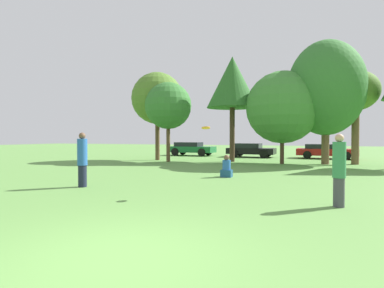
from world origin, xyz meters
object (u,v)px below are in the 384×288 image
object	(u,v)px
tree_0	(157,99)
tree_3	(282,107)
parked_car_red	(325,151)
tree_2	(232,83)
person_catcher	(339,170)
tree_5	(356,92)
person_thrower	(82,159)
parked_car_black	(250,150)
tree_4	(326,88)
bystander_sitting	(227,168)
parked_car_green	(191,148)
tree_1	(168,106)
frisbee	(206,128)

from	to	relation	value
tree_0	tree_3	bearing A→B (deg)	-0.53
parked_car_red	tree_0	bearing A→B (deg)	-149.49
tree_2	tree_3	xyz separation A→B (m)	(3.36, -0.57, -1.87)
person_catcher	parked_car_red	xyz separation A→B (m)	(0.62, 18.05, -0.29)
person_catcher	tree_2	size ratio (longest dim) A/B	0.24
tree_5	parked_car_red	world-z (taller)	tree_5
person_thrower	parked_car_black	world-z (taller)	person_thrower
tree_4	tree_5	xyz separation A→B (m)	(1.74, 0.59, -0.26)
bystander_sitting	tree_3	bearing A→B (deg)	77.23
person_thrower	parked_car_green	bearing A→B (deg)	100.68
person_thrower	bystander_sitting	size ratio (longest dim) A/B	1.96
tree_3	tree_5	xyz separation A→B (m)	(4.28, 1.19, 0.89)
tree_0	person_catcher	bearing A→B (deg)	-47.33
tree_1	parked_car_red	xyz separation A→B (m)	(10.33, 7.07, -3.23)
parked_car_black	parked_car_green	bearing A→B (deg)	179.96
tree_5	tree_4	bearing A→B (deg)	-161.23
person_catcher	tree_5	world-z (taller)	tree_5
tree_1	tree_5	distance (m)	11.99
frisbee	tree_2	xyz separation A→B (m)	(-2.10, 12.25, 3.48)
tree_3	parked_car_green	bearing A→B (deg)	144.33
tree_1	parked_car_green	size ratio (longest dim) A/B	1.26
tree_3	parked_car_green	world-z (taller)	tree_3
tree_3	tree_4	world-z (taller)	tree_4
person_catcher	tree_4	size ratio (longest dim) A/B	0.23
person_thrower	tree_5	distance (m)	16.69
tree_1	parked_car_black	bearing A→B (deg)	56.52
tree_2	tree_3	size ratio (longest dim) A/B	1.24
frisbee	tree_3	distance (m)	11.86
person_catcher	parked_car_green	xyz separation A→B (m)	(-10.75, 18.08, -0.23)
bystander_sitting	tree_5	distance (m)	11.32
parked_car_red	tree_5	bearing A→B (deg)	-70.22
person_thrower	tree_5	world-z (taller)	tree_5
frisbee	tree_5	size ratio (longest dim) A/B	0.04
tree_4	tree_5	bearing A→B (deg)	18.77
tree_5	parked_car_green	size ratio (longest dim) A/B	1.34
person_thrower	person_catcher	bearing A→B (deg)	-0.00
bystander_sitting	tree_1	world-z (taller)	tree_1
tree_1	parked_car_red	size ratio (longest dim) A/B	1.21
tree_2	tree_4	distance (m)	5.95
frisbee	tree_1	xyz separation A→B (m)	(-6.24, 10.71, 1.88)
tree_1	tree_0	bearing A→B (deg)	142.46
parked_car_red	tree_3	bearing A→B (deg)	-111.62
person_thrower	bystander_sitting	world-z (taller)	person_thrower
frisbee	tree_4	bearing A→B (deg)	72.79
parked_car_green	parked_car_red	size ratio (longest dim) A/B	0.96
tree_4	bystander_sitting	bearing A→B (deg)	-117.65
frisbee	parked_car_green	world-z (taller)	frisbee
tree_1	parked_car_red	distance (m)	12.93
tree_1	parked_car_green	xyz separation A→B (m)	(-1.03, 7.10, -3.18)
tree_0	tree_5	size ratio (longest dim) A/B	1.11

